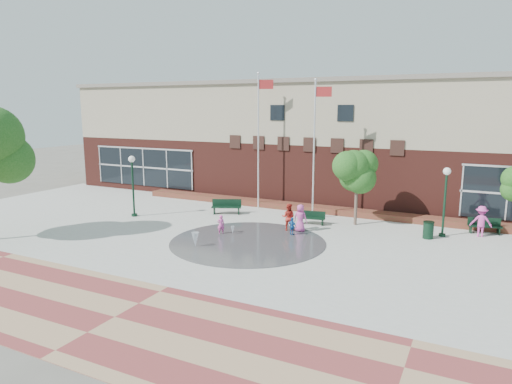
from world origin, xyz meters
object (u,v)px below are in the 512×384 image
at_px(flagpole_left, 259,134).
at_px(child_splash, 221,225).
at_px(bench_left, 227,209).
at_px(trash_can, 428,230).
at_px(flagpole_right, 315,142).

relative_size(flagpole_left, child_splash, 8.42).
height_order(bench_left, child_splash, child_splash).
distance_m(bench_left, trash_can, 12.98).
bearing_deg(flagpole_right, child_splash, -136.64).
height_order(trash_can, child_splash, child_splash).
xyz_separation_m(flagpole_left, child_splash, (1.14, -7.29, -4.76)).
distance_m(bench_left, child_splash, 5.02).
height_order(flagpole_left, flagpole_right, flagpole_left).
bearing_deg(child_splash, flagpole_left, -122.43).
xyz_separation_m(flagpole_right, bench_left, (-5.72, -1.46, -4.68)).
bearing_deg(child_splash, flagpole_right, -161.73).
relative_size(bench_left, trash_can, 2.09).
bearing_deg(bench_left, flagpole_left, 44.78).
relative_size(flagpole_left, flagpole_right, 1.07).
relative_size(flagpole_right, trash_can, 9.13).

